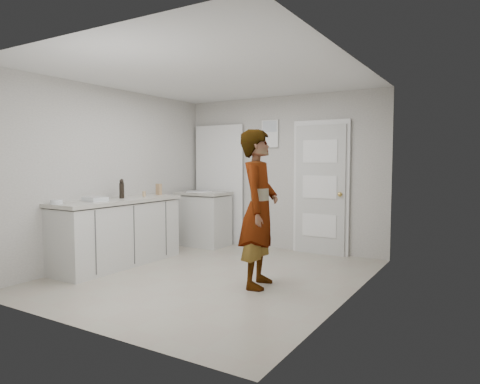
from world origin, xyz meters
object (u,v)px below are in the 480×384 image
Objects in this scene: spice_jar at (144,194)px; baking_dish at (95,199)px; oil_cruet_b at (122,189)px; person at (259,209)px; oil_cruet_a at (122,189)px; cake_mix_box at (159,189)px; egg_bowl at (57,202)px.

baking_dish is (-0.03, -0.87, -0.01)m from spice_jar.
spice_jar is 0.28× the size of oil_cruet_b.
oil_cruet_a is at bearing 76.86° from person.
person is at bearing -10.00° from spice_jar.
oil_cruet_a is (-0.00, -0.76, 0.04)m from cake_mix_box.
egg_bowl is at bearing -97.45° from baking_dish.
cake_mix_box is 0.69m from oil_cruet_b.
baking_dish is 0.53m from egg_bowl.
spice_jar is at bearing -69.38° from cake_mix_box.
cake_mix_box is 0.50× the size of baking_dish.
oil_cruet_b is (-0.12, -0.32, 0.09)m from spice_jar.
oil_cruet_a reaches higher than egg_bowl.
cake_mix_box reaches higher than baking_dish.
egg_bowl is (-0.06, -1.00, -0.10)m from oil_cruet_a.
egg_bowl is (-0.10, -1.40, -0.01)m from spice_jar.
person is 6.66× the size of oil_cruet_a.
spice_jar is 0.87m from baking_dish.
person is 2.17m from spice_jar.
oil_cruet_a is 1.89× the size of egg_bowl.
oil_cruet_a is 1.00× the size of oil_cruet_b.
oil_cruet_a is at bearing -96.16° from spice_jar.
person reaches higher than baking_dish.
oil_cruet_a is at bearing 91.21° from baking_dish.
baking_dish is at bearing -88.79° from oil_cruet_a.
oil_cruet_a is (-2.18, -0.02, 0.15)m from person.
cake_mix_box is at bearing 89.64° from oil_cruet_a.
person reaches higher than oil_cruet_a.
oil_cruet_b is (-0.09, -0.68, 0.04)m from cake_mix_box.
oil_cruet_b is at bearing 74.80° from person.
cake_mix_box is 0.76m from oil_cruet_a.
baking_dish is at bearing -80.79° from oil_cruet_b.
spice_jar is (0.04, -0.37, -0.05)m from cake_mix_box.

